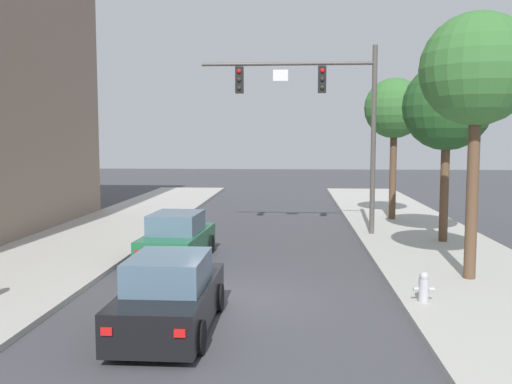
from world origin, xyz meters
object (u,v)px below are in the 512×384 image
fire_hydrant (424,287)px  street_tree_nearest (477,71)px  car_lead_green (177,239)px  car_following_black (170,296)px  traffic_signal_mast (324,104)px  street_tree_second (447,107)px  street_tree_third (394,109)px

fire_hydrant → street_tree_nearest: bearing=53.2°
car_lead_green → car_following_black: bearing=-79.4°
traffic_signal_mast → car_lead_green: size_ratio=1.74×
street_tree_second → car_lead_green: bearing=-160.2°
car_lead_green → fire_hydrant: (6.85, -4.68, -0.22)m
traffic_signal_mast → car_following_black: (-3.72, -11.51, -4.64)m
traffic_signal_mast → car_lead_green: bearing=-135.3°
fire_hydrant → street_tree_nearest: size_ratio=0.10×
fire_hydrant → street_tree_third: street_tree_third is taller
car_lead_green → car_following_black: 6.71m
traffic_signal_mast → car_lead_green: 8.37m
street_tree_second → street_tree_third: street_tree_third is taller
street_tree_third → car_lead_green: bearing=-132.7°
street_tree_nearest → street_tree_second: size_ratio=1.08×
car_following_black → street_tree_third: 17.98m
car_lead_green → street_tree_second: bearing=19.8°
street_tree_second → traffic_signal_mast: bearing=160.9°
street_tree_nearest → fire_hydrant: bearing=-126.8°
street_tree_nearest → street_tree_third: street_tree_nearest is taller
car_following_black → street_tree_second: bearing=50.8°
car_following_black → street_tree_second: size_ratio=0.64×
car_lead_green → street_tree_third: 13.33m
car_following_black → street_tree_second: 13.61m
car_lead_green → street_tree_second: (9.37, 3.38, 4.40)m
street_tree_nearest → car_lead_green: bearing=164.9°
car_following_black → street_tree_third: (7.24, 15.79, 4.63)m
traffic_signal_mast → street_tree_third: traffic_signal_mast is taller
street_tree_third → traffic_signal_mast: bearing=-129.5°
car_following_black → street_tree_third: street_tree_third is taller
street_tree_second → street_tree_third: size_ratio=0.99×
street_tree_nearest → street_tree_second: street_tree_nearest is taller
fire_hydrant → car_lead_green: bearing=145.6°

